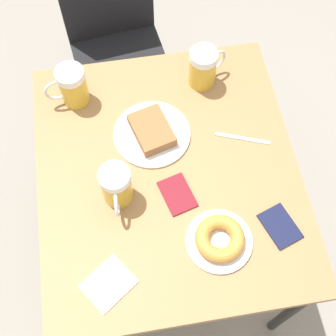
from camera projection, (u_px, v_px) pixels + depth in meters
ground_plane at (168, 243)px, 2.18m from camera, size 8.00×8.00×0.00m
table at (168, 180)px, 1.56m from camera, size 0.84×0.95×0.76m
chair at (114, 32)px, 2.04m from camera, size 0.45×0.45×0.92m
plate_with_cake at (152, 132)px, 1.55m from camera, size 0.26×0.26×0.05m
plate_with_donut at (220, 239)px, 1.38m from camera, size 0.20×0.20×0.05m
beer_mug_left at (116, 186)px, 1.40m from camera, size 0.10×0.15×0.15m
beer_mug_center at (72, 86)px, 1.56m from camera, size 0.15×0.10×0.15m
beer_mug_right at (203, 67)px, 1.60m from camera, size 0.14×0.10×0.15m
napkin_folded at (109, 284)px, 1.34m from camera, size 0.17×0.17×0.00m
fork at (243, 138)px, 1.56m from camera, size 0.18×0.08×0.00m
passport_near_edge at (177, 194)px, 1.46m from camera, size 0.12×0.14×0.01m
passport_far_edge at (280, 226)px, 1.42m from camera, size 0.12×0.15×0.01m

